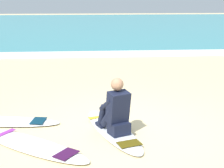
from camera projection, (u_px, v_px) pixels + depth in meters
ground_plane at (122, 131)px, 5.96m from camera, size 80.00×80.00×0.00m
sea at (92, 25)px, 26.64m from camera, size 80.00×28.00×0.10m
breaking_foam at (101, 54)px, 13.44m from camera, size 80.00×0.90×0.11m
surfboard_main at (113, 130)px, 5.91m from camera, size 1.14×2.23×0.08m
surfer_seated at (116, 111)px, 5.66m from camera, size 0.59×0.77×0.95m
surfboard_spare_near at (31, 145)px, 5.32m from camera, size 2.14×1.80×0.08m
surfboard_spare_far at (2, 121)px, 6.31m from camera, size 2.25×0.87×0.08m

